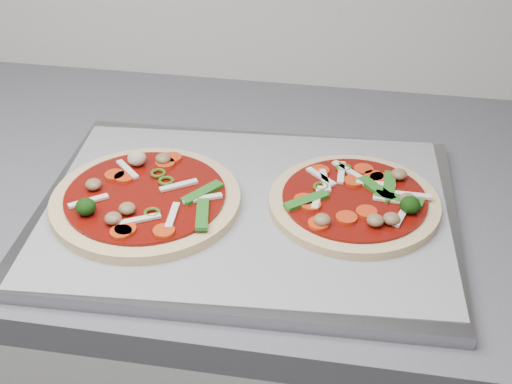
# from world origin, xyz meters

# --- Properties ---
(countertop) EXTENTS (3.60, 0.60, 0.04)m
(countertop) POSITION_xyz_m (0.00, 1.30, 0.88)
(countertop) COLOR slate
(countertop) RESTS_ON base_cabinet
(baking_tray) EXTENTS (0.52, 0.39, 0.02)m
(baking_tray) POSITION_xyz_m (-0.27, 1.22, 0.91)
(baking_tray) COLOR gray
(baking_tray) RESTS_ON countertop
(parchment) EXTENTS (0.51, 0.38, 0.00)m
(parchment) POSITION_xyz_m (-0.27, 1.22, 0.92)
(parchment) COLOR #96969B
(parchment) RESTS_ON baking_tray
(pizza_left) EXTENTS (0.30, 0.30, 0.04)m
(pizza_left) POSITION_xyz_m (-0.39, 1.20, 0.93)
(pizza_left) COLOR #DFBA87
(pizza_left) RESTS_ON parchment
(pizza_right) EXTENTS (0.24, 0.24, 0.04)m
(pizza_right) POSITION_xyz_m (-0.14, 1.23, 0.93)
(pizza_right) COLOR #DFBA87
(pizza_right) RESTS_ON parchment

